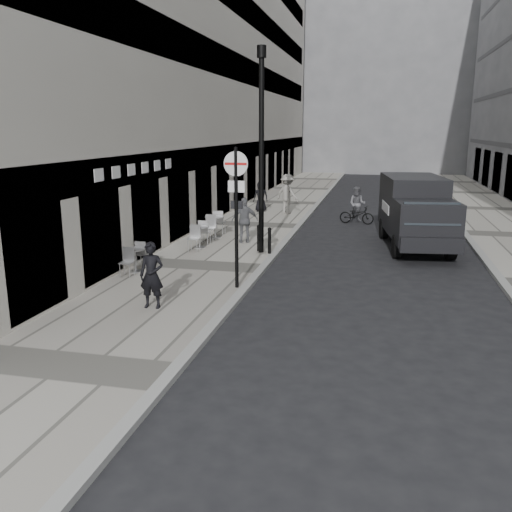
% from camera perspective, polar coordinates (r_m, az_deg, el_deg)
% --- Properties ---
extents(ground, '(120.00, 120.00, 0.00)m').
position_cam_1_polar(ground, '(7.78, -17.29, -21.28)').
color(ground, black).
rests_on(ground, ground).
extents(sidewalk, '(4.00, 60.00, 0.12)m').
position_cam_1_polar(sidewalk, '(24.45, -0.22, 3.23)').
color(sidewalk, '#A09C91').
rests_on(sidewalk, ground).
extents(building_left, '(4.00, 45.00, 18.00)m').
position_cam_1_polar(building_left, '(31.75, -4.95, 21.70)').
color(building_left, beige).
rests_on(building_left, ground).
extents(building_far, '(24.00, 16.00, 22.00)m').
position_cam_1_polar(building_far, '(61.84, 11.64, 19.24)').
color(building_far, gray).
rests_on(building_far, ground).
extents(walking_man, '(0.61, 0.42, 1.61)m').
position_cam_1_polar(walking_man, '(13.14, -10.93, -2.00)').
color(walking_man, black).
rests_on(walking_man, sidewalk).
extents(sign_post, '(0.64, 0.10, 3.75)m').
position_cam_1_polar(sign_post, '(14.27, -2.10, 5.99)').
color(sign_post, black).
rests_on(sign_post, sidewalk).
extents(lamppost, '(0.31, 0.31, 6.81)m').
position_cam_1_polar(lamppost, '(18.44, 0.57, 11.97)').
color(lamppost, black).
rests_on(lamppost, sidewalk).
extents(bollard_near, '(0.12, 0.12, 0.87)m').
position_cam_1_polar(bollard_near, '(19.01, 0.29, 1.83)').
color(bollard_near, black).
rests_on(bollard_near, sidewalk).
extents(bollard_far, '(0.11, 0.11, 0.85)m').
position_cam_1_polar(bollard_far, '(18.61, 1.43, 1.55)').
color(bollard_far, black).
rests_on(bollard_far, sidewalk).
extents(panel_van, '(2.70, 5.69, 2.58)m').
position_cam_1_polar(panel_van, '(20.87, 16.43, 4.82)').
color(panel_van, black).
rests_on(panel_van, ground).
extents(cyclist, '(1.68, 0.85, 1.72)m').
position_cam_1_polar(cyclist, '(25.57, 10.58, 4.84)').
color(cyclist, black).
rests_on(cyclist, ground).
extents(pedestrian_a, '(1.08, 0.76, 1.70)m').
position_cam_1_polar(pedestrian_a, '(20.32, -1.19, 3.77)').
color(pedestrian_a, slate).
rests_on(pedestrian_a, sidewalk).
extents(pedestrian_b, '(1.47, 1.20, 1.98)m').
position_cam_1_polar(pedestrian_b, '(27.48, 3.32, 6.54)').
color(pedestrian_b, gray).
rests_on(pedestrian_b, sidewalk).
extents(pedestrian_c, '(0.89, 0.75, 1.55)m').
position_cam_1_polar(pedestrian_c, '(28.14, 0.50, 6.28)').
color(pedestrian_c, black).
rests_on(pedestrian_c, sidewalk).
extents(cafe_table_near, '(0.71, 1.60, 0.91)m').
position_cam_1_polar(cafe_table_near, '(19.62, -5.98, 2.20)').
color(cafe_table_near, silver).
rests_on(cafe_table_near, sidewalk).
extents(cafe_table_mid, '(0.66, 1.48, 0.84)m').
position_cam_1_polar(cafe_table_mid, '(16.63, -12.62, -0.20)').
color(cafe_table_mid, '#A5A6A8').
rests_on(cafe_table_mid, sidewalk).
extents(cafe_table_far, '(0.77, 1.74, 0.99)m').
position_cam_1_polar(cafe_table_far, '(21.37, -4.36, 3.26)').
color(cafe_table_far, silver).
rests_on(cafe_table_far, sidewalk).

